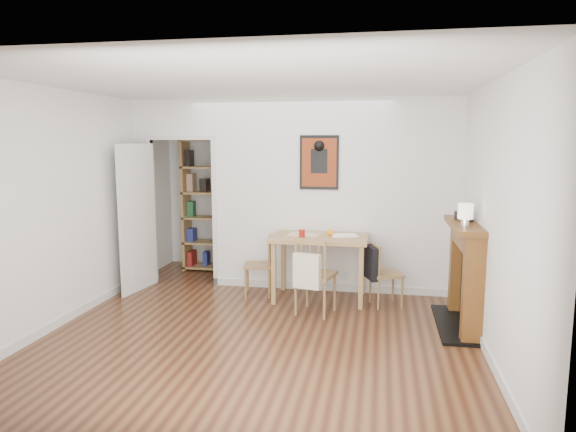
% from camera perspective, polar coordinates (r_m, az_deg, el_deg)
% --- Properties ---
extents(ground, '(5.20, 5.20, 0.00)m').
position_cam_1_polar(ground, '(5.95, -2.15, -11.63)').
color(ground, brown).
rests_on(ground, ground).
extents(room_shell, '(5.20, 5.20, 5.20)m').
position_cam_1_polar(room_shell, '(6.94, 0.99, 2.24)').
color(room_shell, silver).
rests_on(room_shell, ground).
extents(dining_table, '(1.21, 0.77, 0.83)m').
position_cam_1_polar(dining_table, '(6.59, 3.57, -3.12)').
color(dining_table, '#A3864C').
rests_on(dining_table, ground).
extents(chair_left, '(0.46, 0.46, 0.80)m').
position_cam_1_polar(chair_left, '(6.83, -3.33, -5.54)').
color(chair_left, olive).
rests_on(chair_left, ground).
extents(chair_right, '(0.54, 0.50, 0.78)m').
position_cam_1_polar(chair_right, '(6.49, 10.72, -6.32)').
color(chair_right, olive).
rests_on(chair_right, ground).
extents(chair_front, '(0.56, 0.60, 0.92)m').
position_cam_1_polar(chair_front, '(6.08, 3.03, -6.57)').
color(chair_front, olive).
rests_on(chair_front, ground).
extents(bookshelf, '(0.88, 0.35, 2.09)m').
position_cam_1_polar(bookshelf, '(8.15, -8.53, 1.17)').
color(bookshelf, '#A3864C').
rests_on(bookshelf, ground).
extents(fireplace, '(0.45, 1.25, 1.16)m').
position_cam_1_polar(fireplace, '(5.96, 19.20, -5.88)').
color(fireplace, brown).
rests_on(fireplace, ground).
extents(red_glass, '(0.08, 0.08, 0.10)m').
position_cam_1_polar(red_glass, '(6.50, 1.56, -1.93)').
color(red_glass, maroon).
rests_on(red_glass, dining_table).
extents(orange_fruit, '(0.08, 0.08, 0.08)m').
position_cam_1_polar(orange_fruit, '(6.62, 4.73, -1.82)').
color(orange_fruit, orange).
rests_on(orange_fruit, dining_table).
extents(placemat, '(0.46, 0.37, 0.00)m').
position_cam_1_polar(placemat, '(6.68, 1.83, -2.06)').
color(placemat, beige).
rests_on(placemat, dining_table).
extents(notebook, '(0.38, 0.32, 0.02)m').
position_cam_1_polar(notebook, '(6.62, 6.25, -2.15)').
color(notebook, white).
rests_on(notebook, dining_table).
extents(mantel_lamp, '(0.15, 0.15, 0.24)m').
position_cam_1_polar(mantel_lamp, '(5.51, 19.12, 0.36)').
color(mantel_lamp, silver).
rests_on(mantel_lamp, fireplace).
extents(ceramic_jar_a, '(0.10, 0.10, 0.12)m').
position_cam_1_polar(ceramic_jar_a, '(5.93, 19.47, -0.02)').
color(ceramic_jar_a, black).
rests_on(ceramic_jar_a, fireplace).
extents(ceramic_jar_b, '(0.07, 0.07, 0.09)m').
position_cam_1_polar(ceramic_jar_b, '(6.09, 18.31, 0.11)').
color(ceramic_jar_b, black).
rests_on(ceramic_jar_b, fireplace).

